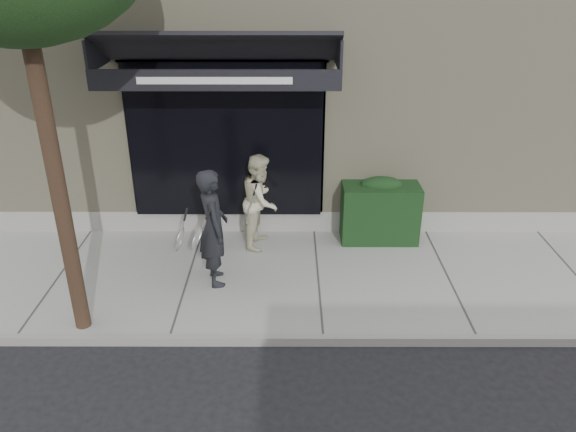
{
  "coord_description": "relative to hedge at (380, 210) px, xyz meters",
  "views": [
    {
      "loc": [
        -0.45,
        -7.47,
        4.64
      ],
      "look_at": [
        -0.46,
        0.6,
        0.85
      ],
      "focal_mm": 35.0,
      "sensor_mm": 36.0,
      "label": 1
    }
  ],
  "objects": [
    {
      "name": "pedestrian_front",
      "position": [
        -2.65,
        -1.42,
        0.36
      ],
      "size": [
        0.84,
        0.83,
        1.8
      ],
      "color": "black",
      "rests_on": "sidewalk"
    },
    {
      "name": "curb",
      "position": [
        -1.1,
        -2.8,
        -0.59
      ],
      "size": [
        20.0,
        0.1,
        0.14
      ],
      "primitive_type": "cube",
      "color": "gray",
      "rests_on": "ground"
    },
    {
      "name": "ground",
      "position": [
        -1.1,
        -1.25,
        -0.66
      ],
      "size": [
        80.0,
        80.0,
        0.0
      ],
      "primitive_type": "plane",
      "color": "black",
      "rests_on": "ground"
    },
    {
      "name": "pedestrian_back",
      "position": [
        -2.02,
        -0.21,
        0.26
      ],
      "size": [
        0.73,
        0.87,
        1.6
      ],
      "color": "beige",
      "rests_on": "sidewalk"
    },
    {
      "name": "building_facade",
      "position": [
        -1.11,
        3.71,
        2.08
      ],
      "size": [
        14.3,
        8.04,
        5.64
      ],
      "color": "tan",
      "rests_on": "ground"
    },
    {
      "name": "hedge",
      "position": [
        0.0,
        0.0,
        0.0
      ],
      "size": [
        1.3,
        0.7,
        1.14
      ],
      "color": "black",
      "rests_on": "sidewalk"
    },
    {
      "name": "sidewalk",
      "position": [
        -1.1,
        -1.25,
        -0.6
      ],
      "size": [
        20.0,
        3.0,
        0.12
      ],
      "primitive_type": "cube",
      "color": "gray",
      "rests_on": "ground"
    }
  ]
}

